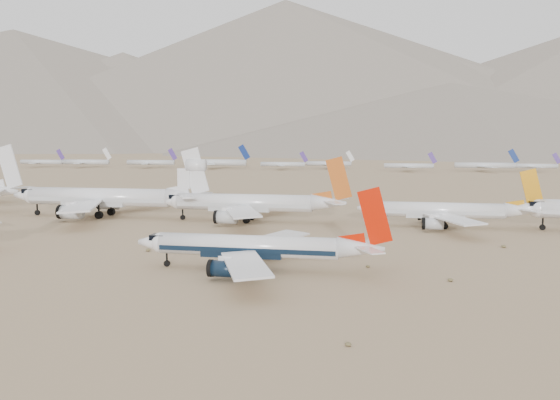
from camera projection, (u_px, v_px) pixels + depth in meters
name	position (u px, v px, depth m)	size (l,w,h in m)	color
ground	(291.00, 277.00, 85.88)	(7000.00, 7000.00, 0.00)	#7C6348
main_airliner	(258.00, 247.00, 89.57)	(40.27, 39.33, 14.21)	white
row2_gold_tail	(446.00, 211.00, 134.14)	(41.67, 40.75, 14.84)	white
row2_orange_tail	(252.00, 203.00, 143.71)	(48.88, 47.81, 17.43)	white
row2_white_trijet	(109.00, 197.00, 152.17)	(55.47, 54.21, 19.66)	white
distant_storage_row	(269.00, 163.00, 408.15)	(462.02, 58.96, 16.34)	silver
mountain_range	(402.00, 85.00, 1662.88)	(7354.00, 3024.00, 470.00)	slate
desert_scrub	(186.00, 337.00, 58.61)	(261.14, 121.67, 0.63)	brown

